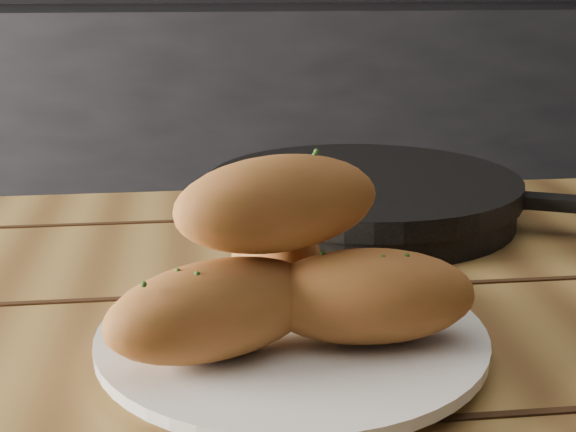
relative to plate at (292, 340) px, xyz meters
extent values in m
cube|color=black|center=(-0.22, 1.87, -0.31)|extent=(2.80, 0.60, 0.90)
cube|color=olive|center=(0.04, 0.01, -0.03)|extent=(1.44, 0.84, 0.04)
cylinder|color=white|center=(0.00, 0.00, 0.00)|extent=(0.23, 0.23, 0.01)
cylinder|color=white|center=(0.00, 0.00, 0.00)|extent=(0.26, 0.26, 0.01)
ellipsoid|color=#A4592D|center=(-0.05, -0.03, 0.04)|extent=(0.16, 0.11, 0.06)
ellipsoid|color=#A4592D|center=(0.05, -0.02, 0.04)|extent=(0.14, 0.07, 0.06)
ellipsoid|color=#A4592D|center=(0.00, 0.05, 0.04)|extent=(0.07, 0.13, 0.06)
ellipsoid|color=#A4592D|center=(-0.01, 0.00, 0.10)|extent=(0.15, 0.10, 0.06)
cylinder|color=black|center=(0.11, 0.30, 0.01)|extent=(0.31, 0.31, 0.03)
cylinder|color=black|center=(0.11, 0.30, 0.03)|extent=(0.32, 0.32, 0.02)
camera|label=1|loc=(-0.06, -0.48, 0.23)|focal=50.00mm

